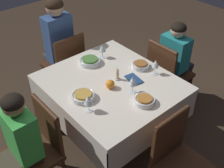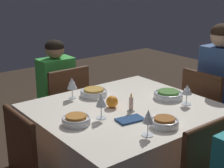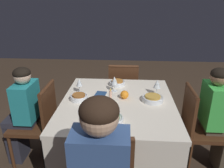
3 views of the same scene
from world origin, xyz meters
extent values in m
plane|color=#3D2D21|center=(0.00, 0.00, 0.00)|extent=(8.00, 8.00, 0.00)
cube|color=silver|center=(0.00, 0.00, 0.71)|extent=(1.18, 1.06, 0.04)
cube|color=silver|center=(0.00, 0.53, 0.56)|extent=(1.18, 0.01, 0.28)
cube|color=silver|center=(0.00, -0.53, 0.56)|extent=(1.18, 0.01, 0.28)
cube|color=silver|center=(0.59, 0.00, 0.56)|extent=(0.01, 1.06, 0.28)
cube|color=silver|center=(-0.59, 0.00, 0.56)|extent=(0.01, 1.06, 0.28)
cube|color=#4C2D19|center=(0.52, 0.46, 0.35)|extent=(0.06, 0.06, 0.70)
cube|color=#4C2D19|center=(0.52, -0.46, 0.35)|extent=(0.06, 0.06, 0.70)
cube|color=#4C2D19|center=(-0.52, -0.46, 0.35)|extent=(0.06, 0.06, 0.70)
cube|color=#472816|center=(0.93, -0.05, 0.42)|extent=(0.41, 0.41, 0.04)
cube|color=#472816|center=(0.74, -0.05, 0.64)|extent=(0.03, 0.38, 0.40)
cylinder|color=#472816|center=(0.74, -0.05, 0.85)|extent=(0.04, 0.37, 0.04)
cylinder|color=#472816|center=(1.11, -0.23, 0.20)|extent=(0.03, 0.03, 0.40)
cylinder|color=#472816|center=(1.11, 0.13, 0.20)|extent=(0.03, 0.03, 0.40)
cylinder|color=#472816|center=(0.75, -0.23, 0.20)|extent=(0.03, 0.03, 0.40)
cylinder|color=#472816|center=(0.75, 0.13, 0.20)|extent=(0.03, 0.03, 0.40)
cube|color=#472816|center=(-0.02, -0.87, 0.42)|extent=(0.41, 0.41, 0.04)
cube|color=#472816|center=(-0.02, -0.68, 0.64)|extent=(0.38, 0.03, 0.40)
cylinder|color=#472816|center=(-0.02, -0.68, 0.85)|extent=(0.37, 0.04, 0.04)
cylinder|color=#472816|center=(-0.19, -1.05, 0.20)|extent=(0.03, 0.03, 0.40)
cylinder|color=#472816|center=(0.16, -1.05, 0.20)|extent=(0.03, 0.03, 0.40)
cylinder|color=#472816|center=(-0.19, -0.69, 0.20)|extent=(0.03, 0.03, 0.40)
cylinder|color=#472816|center=(0.16, -0.69, 0.20)|extent=(0.03, 0.03, 0.40)
cube|color=#472816|center=(-0.03, 0.87, 0.42)|extent=(0.41, 0.41, 0.04)
cube|color=#472816|center=(-0.03, 0.68, 0.64)|extent=(0.38, 0.03, 0.40)
cylinder|color=#472816|center=(-0.03, 0.68, 0.85)|extent=(0.37, 0.04, 0.04)
cylinder|color=#472816|center=(0.15, 0.69, 0.20)|extent=(0.03, 0.03, 0.40)
cube|color=#472816|center=(-0.74, 0.04, 0.64)|extent=(0.03, 0.38, 0.40)
cylinder|color=#472816|center=(-0.74, 0.04, 0.85)|extent=(0.04, 0.37, 0.04)
cylinder|color=#472816|center=(-0.75, -0.14, 0.20)|extent=(0.03, 0.03, 0.40)
cube|color=#4C4233|center=(1.13, -0.05, 0.22)|extent=(0.14, 0.22, 0.44)
cube|color=#4C4233|center=(1.05, -0.05, 0.47)|extent=(0.31, 0.24, 0.06)
cube|color=#38568E|center=(0.96, -0.05, 0.77)|extent=(0.18, 0.30, 0.53)
sphere|color=#D6A884|center=(0.96, -0.05, 1.13)|extent=(0.19, 0.19, 0.19)
ellipsoid|color=black|center=(0.96, -0.05, 1.16)|extent=(0.19, 0.19, 0.13)
cube|color=#282833|center=(-0.02, -1.07, 0.22)|extent=(0.22, 0.14, 0.44)
cube|color=#282833|center=(-0.02, -0.99, 0.47)|extent=(0.24, 0.31, 0.06)
cube|color=teal|center=(-0.02, -0.90, 0.69)|extent=(0.30, 0.18, 0.38)
sphere|color=beige|center=(-0.02, -0.90, 0.96)|extent=(0.16, 0.16, 0.16)
ellipsoid|color=black|center=(-0.02, -0.90, 0.99)|extent=(0.16, 0.16, 0.11)
cube|color=#4C4233|center=(-0.03, 0.99, 0.47)|extent=(0.24, 0.31, 0.06)
cube|color=green|center=(-0.03, 0.90, 0.71)|extent=(0.30, 0.18, 0.41)
sphere|color=#9E7051|center=(-0.03, 0.90, 0.99)|extent=(0.16, 0.16, 0.16)
ellipsoid|color=black|center=(-0.03, 0.90, 1.02)|extent=(0.16, 0.16, 0.11)
cylinder|color=silver|center=(0.37, -0.05, 0.75)|extent=(0.21, 0.21, 0.04)
torus|color=silver|center=(0.37, -0.05, 0.77)|extent=(0.21, 0.21, 0.01)
cylinder|color=#4C7F38|center=(0.37, -0.05, 0.78)|extent=(0.15, 0.15, 0.02)
cylinder|color=white|center=(0.37, -0.21, 0.73)|extent=(0.07, 0.07, 0.00)
cylinder|color=white|center=(0.37, -0.21, 0.77)|extent=(0.01, 0.01, 0.07)
cone|color=white|center=(0.37, -0.21, 0.84)|extent=(0.07, 0.07, 0.07)
cylinder|color=white|center=(0.37, -0.21, 0.83)|extent=(0.04, 0.04, 0.03)
cylinder|color=silver|center=(-0.02, -0.37, 0.75)|extent=(0.17, 0.17, 0.04)
torus|color=silver|center=(-0.02, -0.37, 0.77)|extent=(0.17, 0.17, 0.01)
cylinder|color=#995B28|center=(-0.02, -0.37, 0.78)|extent=(0.12, 0.12, 0.02)
cylinder|color=white|center=(-0.18, -0.40, 0.73)|extent=(0.07, 0.07, 0.00)
cylinder|color=white|center=(-0.18, -0.40, 0.77)|extent=(0.01, 0.01, 0.07)
cone|color=white|center=(-0.18, -0.40, 0.85)|extent=(0.06, 0.06, 0.08)
cylinder|color=white|center=(-0.18, -0.40, 0.83)|extent=(0.04, 0.04, 0.04)
cylinder|color=silver|center=(-0.03, 0.33, 0.75)|extent=(0.20, 0.20, 0.04)
torus|color=silver|center=(-0.03, 0.33, 0.77)|extent=(0.20, 0.20, 0.01)
cylinder|color=gold|center=(-0.03, 0.33, 0.78)|extent=(0.14, 0.14, 0.02)
cylinder|color=white|center=(-0.18, 0.38, 0.73)|extent=(0.06, 0.06, 0.00)
cylinder|color=white|center=(-0.18, 0.38, 0.77)|extent=(0.01, 0.01, 0.07)
cone|color=white|center=(-0.18, 0.38, 0.85)|extent=(0.07, 0.07, 0.08)
cylinder|color=white|center=(-0.18, 0.38, 0.83)|extent=(0.04, 0.04, 0.04)
cylinder|color=silver|center=(-0.41, -0.02, 0.75)|extent=(0.17, 0.17, 0.04)
torus|color=silver|center=(-0.41, -0.02, 0.77)|extent=(0.17, 0.17, 0.01)
cylinder|color=#B2702D|center=(-0.41, -0.02, 0.78)|extent=(0.13, 0.13, 0.02)
cylinder|color=white|center=(-0.24, -0.05, 0.73)|extent=(0.06, 0.06, 0.00)
cylinder|color=white|center=(-0.24, -0.05, 0.77)|extent=(0.01, 0.01, 0.08)
cone|color=white|center=(-0.24, -0.05, 0.85)|extent=(0.07, 0.07, 0.08)
cylinder|color=white|center=(-0.24, -0.05, 0.84)|extent=(0.04, 0.04, 0.04)
cylinder|color=beige|center=(-0.01, -0.07, 0.74)|extent=(0.05, 0.05, 0.01)
cylinder|color=beige|center=(-0.01, -0.07, 0.79)|extent=(0.03, 0.03, 0.09)
ellipsoid|color=#F9C64C|center=(-0.01, -0.07, 0.84)|extent=(0.01, 0.01, 0.03)
sphere|color=orange|center=(-0.07, 0.06, 0.77)|extent=(0.08, 0.08, 0.08)
cube|color=navy|center=(-0.12, -0.18, 0.74)|extent=(0.18, 0.12, 0.01)
camera|label=1|loc=(-1.56, 1.32, 2.27)|focal=45.00mm
camera|label=2|loc=(-1.40, -1.65, 1.58)|focal=55.00mm
camera|label=3|loc=(1.85, 0.07, 1.66)|focal=35.00mm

